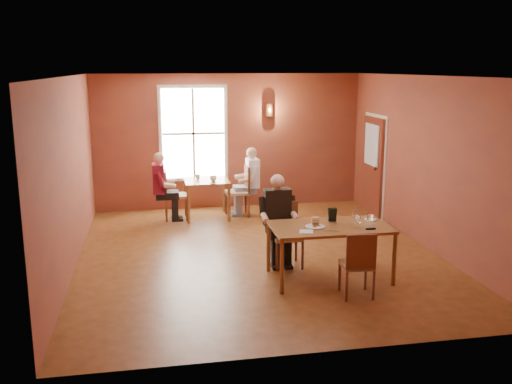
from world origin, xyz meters
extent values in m
cube|color=brown|center=(0.00, 0.00, 0.00)|extent=(6.00, 7.00, 0.01)
cube|color=brown|center=(0.00, 3.50, 1.50)|extent=(6.00, 0.04, 3.00)
cube|color=brown|center=(0.00, -3.50, 1.50)|extent=(6.00, 0.04, 3.00)
cube|color=brown|center=(-3.00, 0.00, 1.50)|extent=(0.04, 7.00, 3.00)
cube|color=brown|center=(3.00, 0.00, 1.50)|extent=(0.04, 7.00, 3.00)
cube|color=white|center=(0.00, 0.00, 3.00)|extent=(6.00, 7.00, 0.04)
cube|color=white|center=(-0.80, 3.45, 1.70)|extent=(1.36, 0.10, 1.96)
cube|color=maroon|center=(2.94, 2.30, 1.05)|extent=(0.12, 1.04, 2.10)
cylinder|color=brown|center=(0.90, 3.40, 2.20)|extent=(0.16, 0.16, 0.28)
cylinder|color=white|center=(0.60, -1.34, 0.84)|extent=(0.34, 0.34, 0.04)
cube|color=tan|center=(0.63, -1.26, 0.88)|extent=(0.10, 0.09, 0.11)
cube|color=black|center=(0.95, -1.07, 0.93)|extent=(0.13, 0.07, 0.21)
cube|color=white|center=(0.77, -1.58, 0.83)|extent=(0.22, 0.08, 0.00)
cube|color=white|center=(0.41, -1.54, 0.83)|extent=(0.24, 0.24, 0.01)
cylinder|color=silver|center=(1.56, -1.11, 0.83)|extent=(0.19, 0.19, 0.01)
cube|color=black|center=(1.37, -1.59, 0.83)|extent=(0.14, 0.05, 0.02)
imported|color=white|center=(-0.48, 2.49, 0.87)|extent=(0.16, 0.16, 0.11)
imported|color=silver|center=(-0.78, 2.75, 0.86)|extent=(0.12, 0.12, 0.10)
camera|label=1|loc=(-1.75, -9.15, 3.15)|focal=40.00mm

